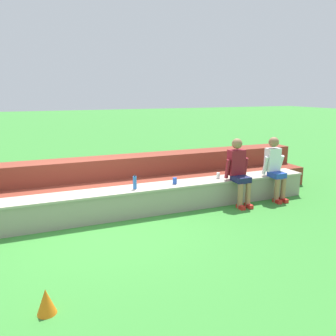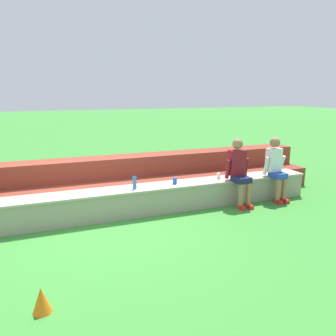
{
  "view_description": "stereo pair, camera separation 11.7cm",
  "coord_description": "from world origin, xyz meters",
  "px_view_note": "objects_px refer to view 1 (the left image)",
  "views": [
    {
      "loc": [
        -1.09,
        -5.95,
        2.41
      ],
      "look_at": [
        1.47,
        0.27,
        0.89
      ],
      "focal_mm": 36.2,
      "sensor_mm": 36.0,
      "label": 1
    },
    {
      "loc": [
        -0.99,
        -5.99,
        2.41
      ],
      "look_at": [
        1.47,
        0.27,
        0.89
      ],
      "focal_mm": 36.2,
      "sensor_mm": 36.0,
      "label": 2
    }
  ],
  "objects_px": {
    "person_left_of_center": "(239,170)",
    "plastic_cup_middle": "(175,181)",
    "sports_cone": "(46,301)",
    "person_center": "(275,166)",
    "plastic_cup_left_end": "(218,175)",
    "water_bottle_near_right": "(135,182)"
  },
  "relations": [
    {
      "from": "person_left_of_center",
      "to": "plastic_cup_middle",
      "type": "distance_m",
      "value": 1.42
    },
    {
      "from": "sports_cone",
      "to": "person_center",
      "type": "bearing_deg",
      "value": 25.17
    },
    {
      "from": "person_left_of_center",
      "to": "plastic_cup_left_end",
      "type": "height_order",
      "value": "person_left_of_center"
    },
    {
      "from": "water_bottle_near_right",
      "to": "person_left_of_center",
      "type": "bearing_deg",
      "value": -5.38
    },
    {
      "from": "plastic_cup_middle",
      "to": "sports_cone",
      "type": "xyz_separation_m",
      "value": [
        -2.68,
        -2.61,
        -0.46
      ]
    },
    {
      "from": "plastic_cup_left_end",
      "to": "sports_cone",
      "type": "bearing_deg",
      "value": -144.45
    },
    {
      "from": "plastic_cup_middle",
      "to": "plastic_cup_left_end",
      "type": "distance_m",
      "value": 1.08
    },
    {
      "from": "plastic_cup_left_end",
      "to": "water_bottle_near_right",
      "type": "bearing_deg",
      "value": -176.82
    },
    {
      "from": "person_left_of_center",
      "to": "plastic_cup_left_end",
      "type": "distance_m",
      "value": 0.48
    },
    {
      "from": "person_left_of_center",
      "to": "plastic_cup_left_end",
      "type": "bearing_deg",
      "value": 133.89
    },
    {
      "from": "water_bottle_near_right",
      "to": "plastic_cup_middle",
      "type": "distance_m",
      "value": 0.87
    },
    {
      "from": "plastic_cup_middle",
      "to": "person_left_of_center",
      "type": "bearing_deg",
      "value": -10.17
    },
    {
      "from": "water_bottle_near_right",
      "to": "plastic_cup_middle",
      "type": "relative_size",
      "value": 2.12
    },
    {
      "from": "plastic_cup_middle",
      "to": "person_center",
      "type": "bearing_deg",
      "value": -6.11
    },
    {
      "from": "person_left_of_center",
      "to": "person_center",
      "type": "relative_size",
      "value": 1.01
    },
    {
      "from": "person_left_of_center",
      "to": "plastic_cup_middle",
      "type": "xyz_separation_m",
      "value": [
        -1.38,
        0.25,
        -0.17
      ]
    },
    {
      "from": "water_bottle_near_right",
      "to": "person_center",
      "type": "bearing_deg",
      "value": -3.82
    },
    {
      "from": "person_left_of_center",
      "to": "water_bottle_near_right",
      "type": "bearing_deg",
      "value": 174.62
    },
    {
      "from": "person_center",
      "to": "water_bottle_near_right",
      "type": "relative_size",
      "value": 5.16
    },
    {
      "from": "water_bottle_near_right",
      "to": "plastic_cup_left_end",
      "type": "xyz_separation_m",
      "value": [
        1.94,
        0.11,
        -0.07
      ]
    },
    {
      "from": "water_bottle_near_right",
      "to": "sports_cone",
      "type": "xyz_separation_m",
      "value": [
        -1.82,
        -2.58,
        -0.52
      ]
    },
    {
      "from": "person_center",
      "to": "water_bottle_near_right",
      "type": "height_order",
      "value": "person_center"
    }
  ]
}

